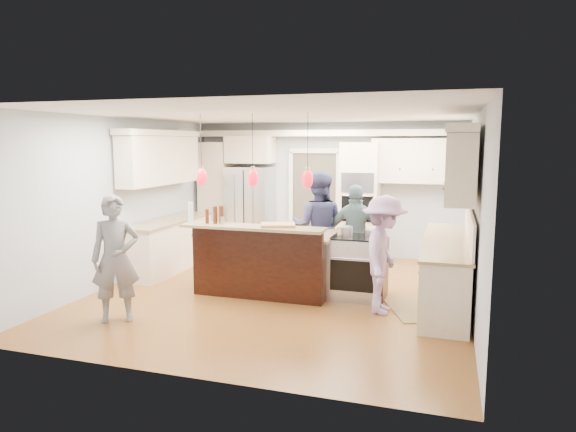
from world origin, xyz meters
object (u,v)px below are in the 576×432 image
kitchen_island (267,260)px  island_range (358,267)px  person_far_left (318,227)px  refrigerator (250,210)px  person_bar_end (116,259)px

kitchen_island → island_range: size_ratio=2.28×
island_range → person_far_left: 1.15m
refrigerator → person_far_left: 2.62m
kitchen_island → person_far_left: person_far_left is taller
refrigerator → island_range: bearing=-42.6°
refrigerator → kitchen_island: size_ratio=0.86×
island_range → person_far_left: size_ratio=0.51×
person_bar_end → refrigerator: bearing=57.3°
refrigerator → person_far_left: person_far_left is taller
refrigerator → person_bar_end: bearing=-91.2°
island_range → person_bar_end: (-2.80, -1.95, 0.37)m
refrigerator → island_range: (2.71, -2.49, -0.44)m
kitchen_island → island_range: (1.41, 0.08, -0.03)m
kitchen_island → person_bar_end: 2.36m
person_far_left → person_bar_end: bearing=47.0°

